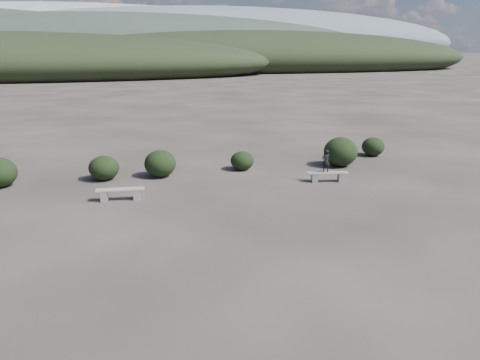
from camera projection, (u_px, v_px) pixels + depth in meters
name	position (u px, v px, depth m)	size (l,w,h in m)	color
ground	(291.00, 250.00, 12.92)	(1200.00, 1200.00, 0.00)	#28231F
bench_left	(120.00, 193.00, 17.10)	(1.78, 0.53, 0.44)	gray
bench_right	(328.00, 176.00, 19.50)	(1.71, 0.71, 0.42)	gray
seated_person	(326.00, 161.00, 19.32)	(0.35, 0.23, 0.95)	black
shrub_a	(104.00, 168.00, 19.73)	(1.26, 1.26, 1.03)	black
shrub_b	(160.00, 164.00, 20.20)	(1.36, 1.36, 1.17)	black
shrub_c	(242.00, 161.00, 21.39)	(1.07, 1.07, 0.86)	black
shrub_d	(341.00, 152.00, 22.03)	(1.58, 1.58, 1.38)	black
shrub_e	(373.00, 147.00, 24.22)	(1.15, 1.15, 0.96)	black
mountain_ridges	(102.00, 41.00, 322.96)	(500.00, 400.00, 56.00)	black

